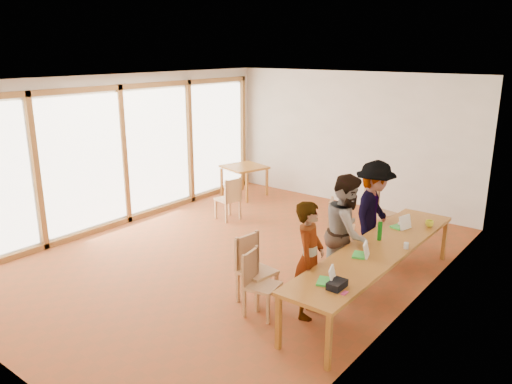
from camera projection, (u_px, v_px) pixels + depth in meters
ground at (237, 256)px, 8.64m from camera, size 8.00×8.00×0.00m
wall_back at (351, 139)px, 11.25m from camera, size 6.00×0.10×3.00m
wall_right at (413, 207)px, 6.45m from camera, size 0.10×8.00×3.00m
window_wall at (123, 151)px, 9.97m from camera, size 0.10×8.00×3.00m
ceiling at (235, 78)px, 7.80m from camera, size 6.00×8.00×0.04m
communal_table at (378, 251)px, 7.07m from camera, size 0.80×4.00×0.75m
side_table at (244, 169)px, 12.01m from camera, size 0.90×0.90×0.75m
chair_near at (256, 276)px, 6.66m from camera, size 0.47×0.47×0.47m
chair_mid at (252, 261)px, 7.01m from camera, size 0.50×0.50×0.51m
chair_far at (336, 221)px, 8.68m from camera, size 0.58×0.58×0.51m
chair_empty at (376, 206)px, 9.43m from camera, size 0.54×0.54×0.53m
chair_spare at (230, 195)px, 10.32m from camera, size 0.50×0.50×0.48m
person_near at (309, 260)px, 6.55m from camera, size 0.55×0.67×1.60m
person_mid at (347, 232)px, 7.30m from camera, size 0.91×1.02×1.75m
person_far at (374, 213)px, 8.14m from camera, size 0.82×1.22×1.75m
laptop_near at (329, 279)px, 5.99m from camera, size 0.28×0.30×0.21m
laptop_mid at (363, 252)px, 6.76m from camera, size 0.27×0.28×0.20m
laptop_far at (402, 224)px, 7.82m from camera, size 0.29×0.31×0.22m
yellow_mug at (429, 224)px, 7.89m from camera, size 0.16×0.16×0.10m
green_bottle at (380, 231)px, 7.31m from camera, size 0.07×0.07×0.28m
clear_glass at (406, 246)px, 7.02m from camera, size 0.07×0.07×0.09m
condiment_cup at (401, 224)px, 7.92m from camera, size 0.08×0.08×0.06m
pink_phone at (345, 293)px, 5.74m from camera, size 0.05×0.10×0.01m
black_pouch at (337, 285)px, 5.86m from camera, size 0.16×0.26×0.09m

